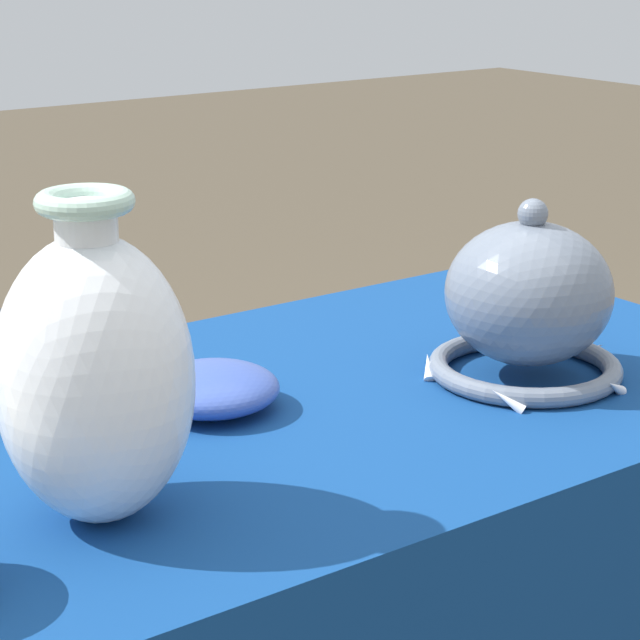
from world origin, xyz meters
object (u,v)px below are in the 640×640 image
vase_tall_bulbous (95,376)px  vase_dome_bell (528,305)px  bowl_shallow_cobalt (213,388)px  bowl_shallow_rose (516,300)px

vase_tall_bulbous → vase_dome_bell: bearing=4.2°
vase_tall_bulbous → bowl_shallow_cobalt: vase_tall_bulbous is taller
vase_tall_bulbous → vase_dome_bell: vase_tall_bulbous is taller
vase_tall_bulbous → bowl_shallow_rose: bearing=16.6°
vase_tall_bulbous → bowl_shallow_rose: (0.68, 0.20, -0.10)m
vase_tall_bulbous → bowl_shallow_cobalt: 0.28m
vase_dome_bell → bowl_shallow_rose: 0.22m
vase_tall_bulbous → bowl_shallow_cobalt: bearing=37.7°
vase_dome_bell → bowl_shallow_rose: size_ratio=2.02×
bowl_shallow_rose → bowl_shallow_cobalt: bowl_shallow_rose is taller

